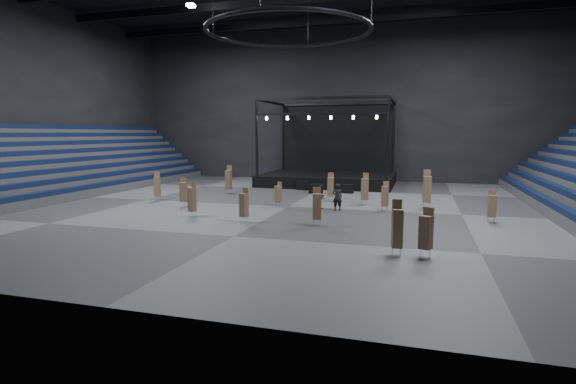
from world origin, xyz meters
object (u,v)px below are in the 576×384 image
(chair_stack_10, at_px, (426,231))
(chair_stack_5, at_px, (192,199))
(chair_stack_2, at_px, (385,196))
(chair_stack_11, at_px, (492,205))
(crew_member, at_px, (321,197))
(chair_stack_8, at_px, (183,192))
(chair_stack_6, at_px, (365,189))
(chair_stack_12, at_px, (157,186))
(chair_stack_4, at_px, (331,186))
(flight_case_left, at_px, (303,185))
(chair_stack_3, at_px, (427,189))
(chair_stack_7, at_px, (317,206))
(man_center, at_px, (337,197))
(chair_stack_13, at_px, (397,227))
(flight_case_right, at_px, (347,189))
(chair_stack_9, at_px, (244,204))
(chair_stack_0, at_px, (278,194))
(stage, at_px, (330,171))
(chair_stack_1, at_px, (229,179))
(flight_case_mid, at_px, (316,189))

(chair_stack_10, bearing_deg, chair_stack_5, -178.80)
(chair_stack_2, distance_m, chair_stack_11, 7.23)
(crew_member, bearing_deg, chair_stack_8, 115.01)
(chair_stack_6, distance_m, chair_stack_12, 16.98)
(chair_stack_4, bearing_deg, chair_stack_5, -136.92)
(flight_case_left, xyz_separation_m, chair_stack_3, (11.65, -8.27, 1.05))
(chair_stack_7, bearing_deg, flight_case_left, 92.00)
(chair_stack_3, height_order, man_center, chair_stack_3)
(flight_case_left, distance_m, chair_stack_13, 24.51)
(chair_stack_5, bearing_deg, chair_stack_7, 16.03)
(flight_case_right, distance_m, chair_stack_5, 16.98)
(flight_case_right, xyz_separation_m, chair_stack_4, (-0.47, -5.54, 0.84))
(chair_stack_5, bearing_deg, chair_stack_8, 147.39)
(chair_stack_9, distance_m, chair_stack_12, 12.07)
(chair_stack_0, distance_m, chair_stack_13, 15.00)
(stage, relative_size, chair_stack_8, 6.28)
(chair_stack_0, relative_size, chair_stack_8, 0.86)
(flight_case_left, xyz_separation_m, chair_stack_10, (11.46, -22.27, 0.77))
(chair_stack_7, bearing_deg, chair_stack_8, 145.16)
(chair_stack_2, bearing_deg, flight_case_left, 146.16)
(chair_stack_5, relative_size, chair_stack_11, 1.13)
(chair_stack_4, relative_size, chair_stack_12, 0.98)
(chair_stack_1, bearing_deg, chair_stack_6, -12.16)
(flight_case_right, xyz_separation_m, chair_stack_12, (-14.29, -9.41, 0.84))
(flight_case_right, relative_size, man_center, 0.63)
(man_center, bearing_deg, flight_case_left, -87.49)
(chair_stack_0, height_order, man_center, man_center)
(flight_case_mid, height_order, crew_member, crew_member)
(chair_stack_3, bearing_deg, stage, 117.33)
(flight_case_right, height_order, chair_stack_3, chair_stack_3)
(chair_stack_0, height_order, chair_stack_1, chair_stack_1)
(chair_stack_3, relative_size, chair_stack_12, 1.20)
(chair_stack_6, distance_m, chair_stack_11, 9.86)
(chair_stack_3, xyz_separation_m, chair_stack_4, (-7.57, 1.51, -0.24))
(chair_stack_4, bearing_deg, chair_stack_13, -76.33)
(chair_stack_1, relative_size, chair_stack_13, 1.01)
(chair_stack_3, bearing_deg, chair_stack_0, -176.11)
(flight_case_mid, bearing_deg, flight_case_left, 129.94)
(chair_stack_9, bearing_deg, chair_stack_10, -7.88)
(chair_stack_1, distance_m, man_center, 13.11)
(chair_stack_12, height_order, crew_member, chair_stack_12)
(chair_stack_0, xyz_separation_m, chair_stack_7, (4.42, -6.16, 0.23))
(flight_case_mid, bearing_deg, chair_stack_2, -49.29)
(chair_stack_0, relative_size, chair_stack_6, 0.76)
(flight_case_mid, relative_size, chair_stack_6, 0.52)
(chair_stack_0, xyz_separation_m, chair_stack_12, (-10.52, -0.03, 0.24))
(chair_stack_11, distance_m, chair_stack_12, 25.32)
(chair_stack_7, bearing_deg, chair_stack_13, -63.02)
(flight_case_mid, relative_size, flight_case_right, 1.05)
(chair_stack_2, relative_size, chair_stack_5, 0.92)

